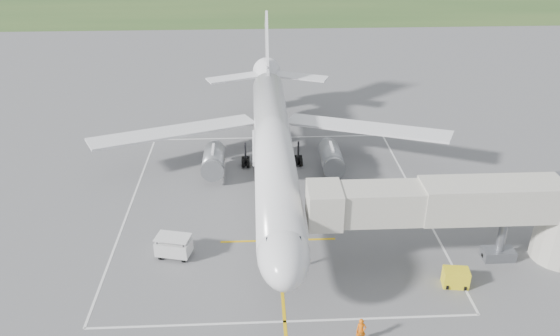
{
  "coord_description": "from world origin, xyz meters",
  "views": [
    {
      "loc": [
        -1.78,
        -49.25,
        27.32
      ],
      "look_at": [
        0.46,
        -4.0,
        4.0
      ],
      "focal_mm": 35.0,
      "sensor_mm": 36.0,
      "label": 1
    }
  ],
  "objects_px": {
    "ramp_worker_wing": "(211,163)",
    "airliner": "(273,143)",
    "gpu_unit": "(456,278)",
    "baggage_cart": "(174,246)",
    "jet_bridge": "(480,210)",
    "ramp_worker_nose": "(361,331)"
  },
  "relations": [
    {
      "from": "ramp_worker_wing",
      "to": "airliner",
      "type": "bearing_deg",
      "value": 179.97
    },
    {
      "from": "gpu_unit",
      "to": "baggage_cart",
      "type": "xyz_separation_m",
      "value": [
        -22.04,
        4.81,
        0.29
      ]
    },
    {
      "from": "baggage_cart",
      "to": "airliner",
      "type": "bearing_deg",
      "value": 68.78
    },
    {
      "from": "airliner",
      "to": "jet_bridge",
      "type": "height_order",
      "value": "airliner"
    },
    {
      "from": "gpu_unit",
      "to": "baggage_cart",
      "type": "relative_size",
      "value": 0.67
    },
    {
      "from": "airliner",
      "to": "ramp_worker_wing",
      "type": "relative_size",
      "value": 29.06
    },
    {
      "from": "ramp_worker_wing",
      "to": "baggage_cart",
      "type": "bearing_deg",
      "value": 106.09
    },
    {
      "from": "airliner",
      "to": "ramp_worker_wing",
      "type": "distance_m",
      "value": 8.1
    },
    {
      "from": "ramp_worker_nose",
      "to": "ramp_worker_wing",
      "type": "xyz_separation_m",
      "value": [
        -11.65,
        25.8,
        -0.14
      ]
    },
    {
      "from": "gpu_unit",
      "to": "ramp_worker_nose",
      "type": "xyz_separation_m",
      "value": [
        -8.33,
        -5.46,
        0.24
      ]
    },
    {
      "from": "baggage_cart",
      "to": "ramp_worker_nose",
      "type": "distance_m",
      "value": 17.13
    },
    {
      "from": "gpu_unit",
      "to": "jet_bridge",
      "type": "bearing_deg",
      "value": 60.75
    },
    {
      "from": "baggage_cart",
      "to": "ramp_worker_nose",
      "type": "height_order",
      "value": "baggage_cart"
    },
    {
      "from": "airliner",
      "to": "ramp_worker_nose",
      "type": "height_order",
      "value": "airliner"
    },
    {
      "from": "baggage_cart",
      "to": "ramp_worker_wing",
      "type": "height_order",
      "value": "baggage_cart"
    },
    {
      "from": "airliner",
      "to": "baggage_cart",
      "type": "height_order",
      "value": "airliner"
    },
    {
      "from": "jet_bridge",
      "to": "ramp_worker_nose",
      "type": "distance_m",
      "value": 14.28
    },
    {
      "from": "baggage_cart",
      "to": "ramp_worker_wing",
      "type": "distance_m",
      "value": 15.66
    },
    {
      "from": "gpu_unit",
      "to": "baggage_cart",
      "type": "distance_m",
      "value": 22.56
    },
    {
      "from": "gpu_unit",
      "to": "ramp_worker_wing",
      "type": "bearing_deg",
      "value": 142.33
    },
    {
      "from": "airliner",
      "to": "ramp_worker_wing",
      "type": "bearing_deg",
      "value": 156.32
    },
    {
      "from": "gpu_unit",
      "to": "ramp_worker_wing",
      "type": "relative_size",
      "value": 1.28
    }
  ]
}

